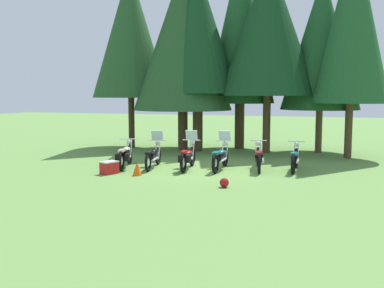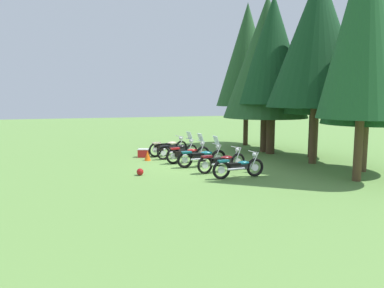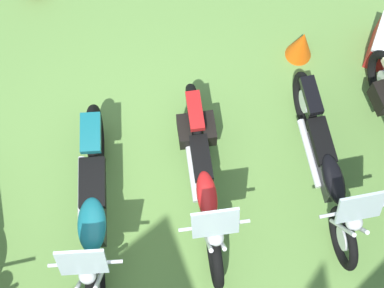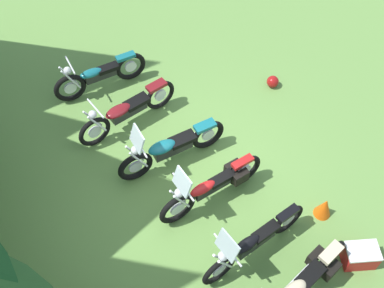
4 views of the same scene
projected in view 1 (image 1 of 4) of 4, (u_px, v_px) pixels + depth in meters
The scene contains 17 objects.
ground_plane at pixel (205, 169), 16.50m from camera, with size 80.00×80.00×0.00m, color #608C42.
motorcycle_0 at pixel (125, 155), 16.82m from camera, with size 0.97×2.29×1.03m.
motorcycle_1 at pixel (154, 156), 16.78m from camera, with size 0.72×2.26×1.35m.
motorcycle_2 at pixel (188, 157), 16.45m from camera, with size 0.71×2.28×1.39m.
motorcycle_3 at pixel (221, 157), 16.41m from camera, with size 0.69×2.37×1.38m.
motorcycle_4 at pixel (259, 157), 16.38m from camera, with size 0.76×2.37×1.02m.
motorcycle_5 at pixel (295, 159), 16.14m from camera, with size 0.61×2.20×1.02m.
pine_tree_0 at pixel (130, 33), 22.61m from camera, with size 3.84×3.84×9.00m.
pine_tree_1 at pixel (183, 39), 21.54m from camera, with size 4.74×4.74×8.73m.
pine_tree_2 at pixel (198, 32), 21.20m from camera, with size 3.81×3.81×8.55m.
pine_tree_3 at pixel (241, 26), 22.06m from camera, with size 3.40×3.40×9.89m.
pine_tree_4 at pixel (268, 27), 20.54m from camera, with size 4.52×4.52×8.89m.
pine_tree_5 at pixel (322, 42), 20.64m from camera, with size 3.62×3.62×8.23m.
pine_tree_6 at pixel (353, 19), 18.75m from camera, with size 3.18×3.18×9.37m.
picnic_cooler at pixel (109, 167), 15.58m from camera, with size 0.58×0.68×0.44m.
traffic_cone at pixel (137, 168), 15.25m from camera, with size 0.32×0.32×0.48m, color #EA590F.
dropped_helmet at pixel (224, 183), 13.33m from camera, with size 0.28×0.28×0.28m, color maroon.
Camera 1 is at (4.86, -15.56, 2.76)m, focal length 42.30 mm.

